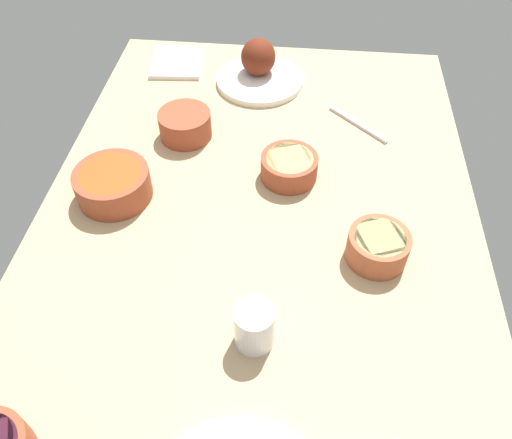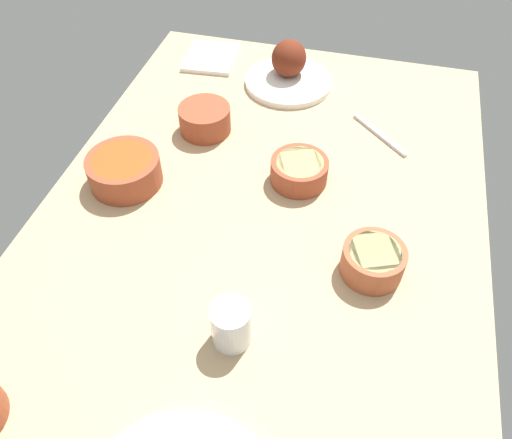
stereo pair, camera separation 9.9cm
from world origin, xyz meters
The scene contains 9 objects.
dining_table centered at (0.00, 0.00, 2.00)cm, with size 140.00×90.00×4.00cm, color tan.
plate_far_side centered at (52.23, 4.60, 7.41)cm, with size 22.94×22.94×10.80cm.
bowl_potatoes centered at (-5.36, -23.25, 7.22)cm, with size 11.47×11.47×5.94cm.
bowl_sauce centered at (26.84, 19.42, 7.41)cm, with size 12.20×12.20×6.31cm.
bowl_soup centered at (5.53, 30.29, 7.49)cm, with size 15.53×15.53×6.47cm.
bowl_pasta centered at (15.21, -5.59, 6.92)cm, with size 12.30×12.30×5.36cm.
water_tumbler centered at (-25.05, -2.33, 8.24)cm, with size 6.61×6.61×8.49cm, color silver.
folded_napkin centered at (57.60, 28.03, 4.60)cm, with size 15.76×13.70×1.20cm, color white.
fork_loose centered at (34.91, -21.21, 4.40)cm, with size 17.99×0.90×0.80cm, color silver.
Camera 1 is at (-66.08, -6.84, 79.91)cm, focal length 35.43 mm.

